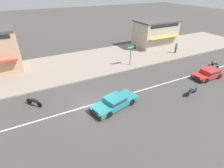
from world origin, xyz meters
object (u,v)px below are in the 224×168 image
Objects in this scene: hatchback_red_0 at (209,73)px; sedan_teal_3 at (115,102)px; motorcycle_1 at (192,91)px; arrow_signboard at (134,48)px; shopfront_mid_block at (155,33)px; motorcycle_2 at (34,102)px; motorcycle_0 at (215,64)px; pedestrian_near_clock at (176,47)px.

sedan_teal_3 is (-12.96, 0.06, -0.05)m from hatchback_red_0.
motorcycle_1 is 0.63× the size of arrow_signboard.
motorcycle_2 is at bearing -156.76° from shopfront_mid_block.
motorcycle_1 is (8.12, -1.82, -0.11)m from sedan_teal_3.
motorcycle_0 and motorcycle_2 have the same top height.
hatchback_red_0 is at bearing -99.44° from shopfront_mid_block.
arrow_signboard is (6.89, 7.38, 2.05)m from sedan_teal_3.
pedestrian_near_clock reaches higher than motorcycle_0.
hatchback_red_0 is 2.26× the size of pedestrian_near_clock.
arrow_signboard is at bearing 129.18° from hatchback_red_0.
motorcycle_0 is 11.75m from shopfront_mid_block.
motorcycle_0 is 0.60× the size of arrow_signboard.
shopfront_mid_block is (2.19, 13.14, 1.80)m from hatchback_red_0.
hatchback_red_0 reaches higher than sedan_teal_3.
pedestrian_near_clock is at bearing 27.55° from sedan_teal_3.
motorcycle_2 is 0.92× the size of pedestrian_near_clock.
motorcycle_1 is (-4.84, -1.76, -0.17)m from hatchback_red_0.
hatchback_red_0 is 2.03× the size of motorcycle_1.
hatchback_red_0 is at bearing -108.32° from pedestrian_near_clock.
arrow_signboard is at bearing 149.03° from motorcycle_0.
pedestrian_near_clock reaches higher than sedan_teal_3.
shopfront_mid_block reaches higher than motorcycle_2.
motorcycle_1 is at bearing -115.25° from shopfront_mid_block.
hatchback_red_0 is at bearing -50.82° from arrow_signboard.
hatchback_red_0 is 13.45m from shopfront_mid_block.
shopfront_mid_block is at bearing 40.82° from sedan_teal_3.
hatchback_red_0 is at bearing 19.99° from motorcycle_1.
pedestrian_near_clock is (8.79, 0.80, -1.46)m from arrow_signboard.
motorcycle_1 is at bearing -158.01° from motorcycle_0.
sedan_teal_3 is at bearing 167.34° from motorcycle_1.
pedestrian_near_clock reaches higher than motorcycle_1.
motorcycle_2 is 0.52× the size of arrow_signboard.
hatchback_red_0 is 0.76× the size of sedan_teal_3.
shopfront_mid_block is at bearing 96.33° from pedestrian_near_clock.
sedan_teal_3 is at bearing -133.05° from arrow_signboard.
sedan_teal_3 is 2.84× the size of motorcycle_0.
shopfront_mid_block is (-1.41, 11.50, 1.96)m from motorcycle_0.
sedan_teal_3 is 2.69× the size of motorcycle_1.
motorcycle_0 is 0.95× the size of motorcycle_1.
sedan_teal_3 reaches higher than motorcycle_2.
motorcycle_0 is 1.15× the size of motorcycle_2.
sedan_teal_3 is 1.71× the size of arrow_signboard.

